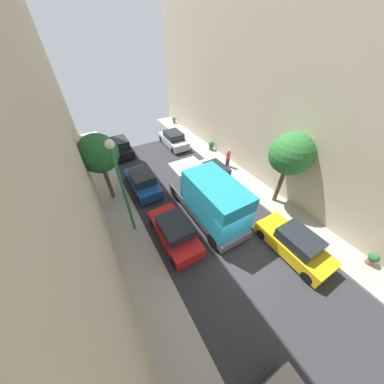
{
  "coord_description": "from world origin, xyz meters",
  "views": [
    {
      "loc": [
        -5.42,
        -3.88,
        9.89
      ],
      "look_at": [
        0.15,
        5.64,
        0.5
      ],
      "focal_mm": 18.05,
      "sensor_mm": 36.0,
      "label": 1
    }
  ],
  "objects": [
    {
      "name": "sidewalk_right",
      "position": [
        5.0,
        0.0,
        0.07
      ],
      "size": [
        2.0,
        44.0,
        0.15
      ],
      "primitive_type": "cube",
      "color": "#A8A399",
      "rests_on": "ground"
    },
    {
      "name": "street_tree_1",
      "position": [
        5.17,
        2.14,
        3.96
      ],
      "size": [
        2.65,
        2.65,
        5.17
      ],
      "color": "brown",
      "rests_on": "sidewalk_right"
    },
    {
      "name": "potted_plant_0",
      "position": [
        5.62,
        -3.99,
        0.58
      ],
      "size": [
        0.48,
        0.48,
        0.77
      ],
      "color": "brown",
      "rests_on": "sidewalk_right"
    },
    {
      "name": "street_tree_2",
      "position": [
        -5.06,
        8.55,
        3.79
      ],
      "size": [
        2.52,
        2.52,
        4.93
      ],
      "color": "brown",
      "rests_on": "sidewalk_left"
    },
    {
      "name": "pedestrian",
      "position": [
        5.02,
        7.56,
        1.07
      ],
      "size": [
        0.4,
        0.36,
        1.72
      ],
      "color": "#2D334C",
      "rests_on": "sidewalk_right"
    },
    {
      "name": "potted_plant_2",
      "position": [
        5.55,
        10.91,
        0.63
      ],
      "size": [
        0.57,
        0.57,
        0.89
      ],
      "color": "slate",
      "rests_on": "sidewalk_right"
    },
    {
      "name": "parked_car_right_3",
      "position": [
        2.7,
        6.42,
        0.72
      ],
      "size": [
        1.78,
        4.2,
        1.57
      ],
      "color": "white",
      "rests_on": "ground"
    },
    {
      "name": "parked_car_left_5",
      "position": [
        -2.7,
        15.16,
        0.72
      ],
      "size": [
        1.78,
        4.2,
        1.57
      ],
      "color": "black",
      "rests_on": "ground"
    },
    {
      "name": "parked_car_left_4",
      "position": [
        -2.7,
        8.44,
        0.72
      ],
      "size": [
        1.78,
        4.2,
        1.57
      ],
      "color": "#194799",
      "rests_on": "ground"
    },
    {
      "name": "lamp_post",
      "position": [
        -4.6,
        4.76,
        4.08
      ],
      "size": [
        0.44,
        0.44,
        6.04
      ],
      "color": "#26723F",
      "rests_on": "sidewalk_left"
    },
    {
      "name": "sidewalk_left",
      "position": [
        -5.0,
        0.0,
        0.07
      ],
      "size": [
        2.0,
        44.0,
        0.15
      ],
      "primitive_type": "cube",
      "color": "#A8A399",
      "rests_on": "ground"
    },
    {
      "name": "delivery_truck",
      "position": [
        0.0,
        3.45,
        1.79
      ],
      "size": [
        2.26,
        6.6,
        3.38
      ],
      "color": "#4C4C51",
      "rests_on": "ground"
    },
    {
      "name": "parked_car_right_4",
      "position": [
        2.7,
        13.97,
        0.72
      ],
      "size": [
        1.78,
        4.2,
        1.57
      ],
      "color": "silver",
      "rests_on": "ground"
    },
    {
      "name": "parked_car_left_3",
      "position": [
        -2.7,
        2.83,
        0.72
      ],
      "size": [
        1.78,
        4.2,
        1.57
      ],
      "color": "red",
      "rests_on": "ground"
    },
    {
      "name": "ground",
      "position": [
        0.0,
        0.0,
        0.0
      ],
      "size": [
        32.0,
        32.0,
        0.0
      ],
      "primitive_type": "plane",
      "color": "#2D2D33"
    },
    {
      "name": "potted_plant_1",
      "position": [
        5.53,
        19.57,
        0.59
      ],
      "size": [
        0.49,
        0.49,
        0.78
      ],
      "color": "slate",
      "rests_on": "sidewalk_right"
    },
    {
      "name": "parked_car_right_2",
      "position": [
        2.7,
        -1.33,
        0.72
      ],
      "size": [
        1.78,
        4.2,
        1.57
      ],
      "color": "gold",
      "rests_on": "ground"
    }
  ]
}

